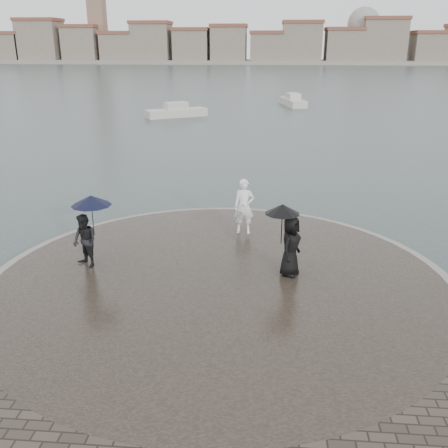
{
  "coord_description": "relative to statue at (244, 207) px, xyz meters",
  "views": [
    {
      "loc": [
        1.15,
        -8.36,
        6.24
      ],
      "look_at": [
        0.0,
        4.8,
        1.45
      ],
      "focal_mm": 40.0,
      "sensor_mm": 36.0,
      "label": 1
    }
  ],
  "objects": [
    {
      "name": "quay_tip",
      "position": [
        -0.46,
        -3.52,
        -1.08
      ],
      "size": [
        11.9,
        11.9,
        0.36
      ],
      "primitive_type": "cylinder",
      "color": "#2D261E",
      "rests_on": "ground"
    },
    {
      "name": "far_skyline",
      "position": [
        -6.75,
        153.69,
        4.35
      ],
      "size": [
        260.0,
        20.0,
        37.0
      ],
      "color": "gray",
      "rests_on": "ground"
    },
    {
      "name": "boats",
      "position": [
        5.47,
        31.91,
        -0.88
      ],
      "size": [
        33.87,
        17.0,
        1.5
      ],
      "color": "beige",
      "rests_on": "ground"
    },
    {
      "name": "visitor_right",
      "position": [
        1.32,
        -3.02,
        0.17
      ],
      "size": [
        1.12,
        1.04,
        1.95
      ],
      "color": "black",
      "rests_on": "quay_tip"
    },
    {
      "name": "statue",
      "position": [
        0.0,
        0.0,
        0.0
      ],
      "size": [
        0.66,
        0.43,
        1.8
      ],
      "primitive_type": "imported",
      "rotation": [
        0.0,
        0.0,
        0.0
      ],
      "color": "white",
      "rests_on": "quay_tip"
    },
    {
      "name": "ground",
      "position": [
        -0.46,
        -7.02,
        -1.26
      ],
      "size": [
        400.0,
        400.0,
        0.0
      ],
      "primitive_type": "plane",
      "color": "#2B3835",
      "rests_on": "ground"
    },
    {
      "name": "visitor_left",
      "position": [
        -4.17,
        -2.96,
        0.25
      ],
      "size": [
        1.26,
        1.1,
        2.04
      ],
      "color": "black",
      "rests_on": "quay_tip"
    },
    {
      "name": "kerb_ring",
      "position": [
        -0.46,
        -3.52,
        -1.1
      ],
      "size": [
        12.5,
        12.5,
        0.32
      ],
      "primitive_type": "cylinder",
      "color": "gray",
      "rests_on": "ground"
    }
  ]
}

